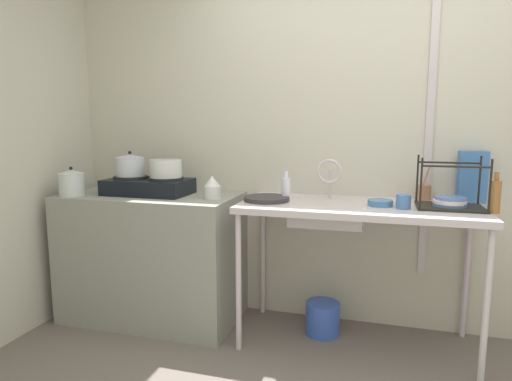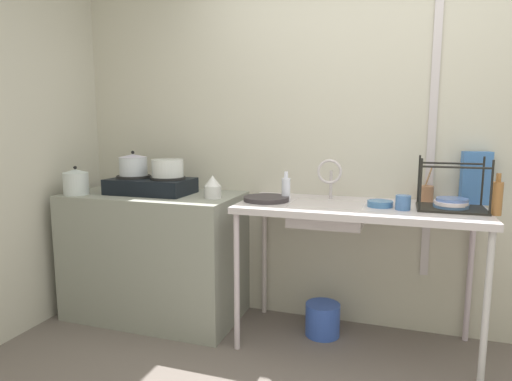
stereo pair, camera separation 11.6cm
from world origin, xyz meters
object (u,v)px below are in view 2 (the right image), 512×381
cereal_box (476,178)px  pot_on_left_burner (133,165)px  pot_beside_stove (76,182)px  bottle_by_rack (497,198)px  sink_basin (327,214)px  small_bowl_on_drainboard (380,204)px  bottle_by_sink (286,188)px  stove (151,185)px  pot_on_right_burner (168,168)px  dish_rack (451,203)px  cup_by_rack (403,203)px  faucet (330,173)px  bucket_on_floor (323,319)px  utensil_jar (426,193)px  frying_pan (266,199)px  percolator (213,187)px

cereal_box → pot_on_left_burner: bearing=-179.8°
pot_beside_stove → bottle_by_rack: bearing=2.8°
sink_basin → cereal_box: bearing=18.1°
small_bowl_on_drainboard → bottle_by_sink: (-0.60, 0.05, 0.06)m
stove → bottle_by_sink: bottle_by_sink is taller
pot_beside_stove → pot_on_right_burner: bearing=18.3°
sink_basin → dish_rack: bearing=3.5°
sink_basin → cereal_box: cereal_box is taller
sink_basin → cup_by_rack: 0.47m
faucet → cup_by_rack: bearing=-22.9°
bucket_on_floor → dish_rack: bearing=-3.1°
pot_on_left_burner → bottle_by_sink: size_ratio=1.08×
utensil_jar → frying_pan: bearing=-163.2°
percolator → cereal_box: bearing=10.8°
pot_beside_stove → cereal_box: 2.66m
pot_on_left_burner → faucet: (1.40, 0.12, -0.03)m
dish_rack → cup_by_rack: 0.28m
stove → bottle_by_rack: size_ratio=2.55×
pot_beside_stove → cup_by_rack: (2.20, 0.13, -0.05)m
faucet → bottle_by_rack: bearing=-11.6°
pot_on_right_burner → pot_beside_stove: size_ratio=1.08×
small_bowl_on_drainboard → bucket_on_floor: (-0.34, 0.08, -0.82)m
cereal_box → utensil_jar: 0.30m
utensil_jar → bucket_on_floor: (-0.61, -0.20, -0.86)m
bottle_by_sink → cereal_box: cereal_box is taller
sink_basin → cereal_box: size_ratio=1.37×
faucet → small_bowl_on_drainboard: faucet is taller
sink_basin → dish_rack: (0.72, 0.04, 0.10)m
cereal_box → percolator: bearing=-175.7°
stove → small_bowl_on_drainboard: stove is taller
bottle_by_sink → utensil_jar: (0.87, 0.22, -0.02)m
pot_beside_stove → cup_by_rack: pot_beside_stove is taller
bottle_by_sink → frying_pan: bearing=-146.0°
frying_pan → bottle_by_rack: bearing=-1.7°
percolator → utensil_jar: 1.39m
pot_on_right_burner → percolator: (0.36, -0.04, -0.11)m
frying_pan → cup_by_rack: size_ratio=3.44×
sink_basin → bucket_on_floor: sink_basin is taller
frying_pan → bottle_by_rack: bottle_by_rack is taller
pot_on_right_burner → dish_rack: dish_rack is taller
sink_basin → faucet: size_ratio=1.65×
small_bowl_on_drainboard → cereal_box: size_ratio=0.47×
faucet → small_bowl_on_drainboard: size_ratio=1.78×
bucket_on_floor → sink_basin: bearing=-74.6°
small_bowl_on_drainboard → bottle_by_sink: 0.60m
percolator → dish_rack: bearing=2.7°
faucet → small_bowl_on_drainboard: bearing=-21.7°
bottle_by_rack → stove: bearing=178.1°
dish_rack → bottle_by_rack: bearing=-24.5°
cup_by_rack → faucet: bearing=157.1°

